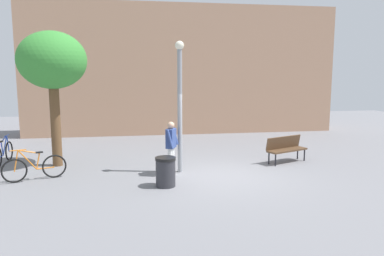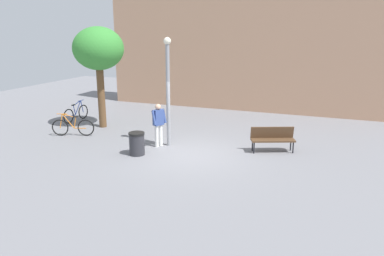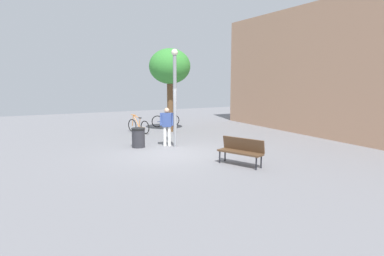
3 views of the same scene
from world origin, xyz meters
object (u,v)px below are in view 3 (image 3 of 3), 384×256
Objects in this scene: plaza_tree at (170,67)px; bicycle_orange at (138,126)px; person_by_lamppost at (167,124)px; bicycle_blue at (166,120)px; trash_bin at (138,138)px; lamppost at (175,92)px; park_bench at (241,149)px.

plaza_tree is 3.59m from bicycle_orange.
person_by_lamppost is 0.37× the size of plaza_tree.
plaza_tree is 2.50× the size of bicycle_blue.
trash_bin is (5.34, -3.46, 0.04)m from bicycle_blue.
lamppost is 0.91× the size of plaza_tree.
lamppost is 2.47× the size of person_by_lamppost.
bicycle_blue is at bearing 124.88° from bicycle_orange.
bicycle_blue is (-1.89, 0.51, -3.13)m from plaza_tree.
trash_bin is (-0.60, -1.45, -1.93)m from lamppost.
lamppost is at bearing -20.26° from plaza_tree.
person_by_lamppost is 1.35m from trash_bin.
park_bench is at bearing 10.55° from lamppost.
lamppost reaches higher than bicycle_orange.
park_bench is at bearing -5.55° from plaza_tree.
bicycle_orange reaches higher than trash_bin.
bicycle_blue is (-5.94, 2.01, -1.97)m from lamppost.
bicycle_orange is 2.06× the size of trash_bin.
park_bench reaches higher than trash_bin.
lamppost is 6.57m from bicycle_blue.
bicycle_orange is 3.97m from trash_bin.
bicycle_orange is at bearing -173.33° from park_bench.
person_by_lamppost is at bearing -140.68° from lamppost.
trash_bin is (3.46, -2.95, -3.09)m from plaza_tree.
lamppost is 2.41× the size of bicycle_orange.
trash_bin is at bearing -32.95° from bicycle_blue.
lamppost is 2.49× the size of park_bench.
bicycle_blue reaches higher than park_bench.
trash_bin is at bearing -112.31° from lamppost.
bicycle_orange is at bearing -55.12° from bicycle_blue.
bicycle_orange is (-8.26, -0.97, -0.16)m from park_bench.
lamppost is at bearing -18.69° from bicycle_blue.
bicycle_blue is 2.74m from bicycle_orange.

